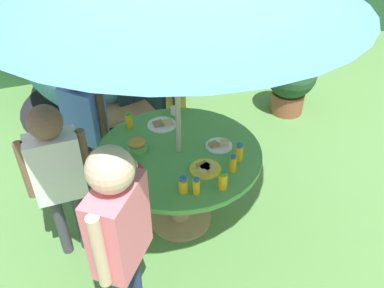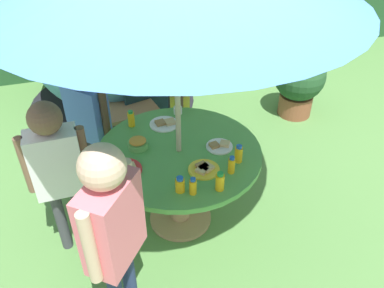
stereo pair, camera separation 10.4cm
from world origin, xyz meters
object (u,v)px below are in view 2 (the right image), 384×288
(wooden_chair, at_px, (122,93))
(juice_bottle_near_right, at_px, (232,165))
(plate_mid_left, at_px, (164,124))
(juice_bottle_far_left, at_px, (220,182))
(plate_far_right, at_px, (219,146))
(juice_bottle_center_back, at_px, (131,119))
(dome_tent, at_px, (106,44))
(plate_back_edge, at_px, (204,169))
(child_in_blue_shirt, at_px, (87,112))
(potted_plant, at_px, (299,81))
(juice_bottle_near_left, at_px, (180,185))
(child_in_pink_shirt, at_px, (112,223))
(cup_near, at_px, (178,110))
(garden_table, at_px, (179,167))
(juice_bottle_front_edge, at_px, (239,154))
(child_in_white_shirt, at_px, (56,163))
(snack_bowl, at_px, (138,143))
(child_in_yellow_shirt, at_px, (180,87))
(plate_mid_right, at_px, (123,169))
(juice_bottle_center_front, at_px, (193,186))

(wooden_chair, bearing_deg, juice_bottle_near_right, -82.95)
(juice_bottle_near_right, bearing_deg, plate_mid_left, 112.63)
(plate_mid_left, bearing_deg, juice_bottle_far_left, -79.17)
(plate_far_right, distance_m, juice_bottle_center_back, 0.71)
(dome_tent, bearing_deg, plate_back_edge, -97.14)
(child_in_blue_shirt, xyz_separation_m, plate_back_edge, (0.66, -0.84, -0.06))
(potted_plant, relative_size, juice_bottle_near_left, 6.80)
(dome_tent, distance_m, child_in_pink_shirt, 2.75)
(plate_mid_left, xyz_separation_m, plate_far_right, (0.30, -0.39, 0.00))
(cup_near, bearing_deg, garden_table, -104.57)
(juice_bottle_far_left, bearing_deg, plate_mid_left, 100.83)
(juice_bottle_front_edge, bearing_deg, juice_bottle_center_back, 133.55)
(wooden_chair, height_order, plate_mid_left, wooden_chair)
(wooden_chair, height_order, juice_bottle_far_left, wooden_chair)
(child_in_white_shirt, xyz_separation_m, plate_back_edge, (0.90, -0.24, -0.08))
(garden_table, xyz_separation_m, juice_bottle_far_left, (0.13, -0.45, 0.21))
(juice_bottle_near_left, bearing_deg, snack_bowl, 107.50)
(dome_tent, height_order, juice_bottle_near_left, dome_tent)
(child_in_yellow_shirt, bearing_deg, plate_mid_right, -19.14)
(potted_plant, height_order, juice_bottle_far_left, juice_bottle_far_left)
(child_in_pink_shirt, relative_size, cup_near, 19.76)
(plate_mid_right, height_order, cup_near, cup_near)
(dome_tent, xyz_separation_m, cup_near, (0.37, -1.57, 0.01))
(garden_table, height_order, child_in_white_shirt, child_in_white_shirt)
(plate_mid_left, bearing_deg, child_in_pink_shirt, -116.68)
(plate_back_edge, relative_size, plate_mid_right, 0.84)
(wooden_chair, height_order, plate_mid_right, wooden_chair)
(garden_table, height_order, juice_bottle_near_right, juice_bottle_near_right)
(child_in_yellow_shirt, relative_size, child_in_blue_shirt, 0.98)
(child_in_white_shirt, relative_size, juice_bottle_near_left, 11.20)
(garden_table, xyz_separation_m, child_in_yellow_shirt, (0.23, 0.79, 0.20))
(child_in_yellow_shirt, height_order, juice_bottle_far_left, child_in_yellow_shirt)
(child_in_yellow_shirt, bearing_deg, juice_bottle_near_left, 0.61)
(juice_bottle_near_right, distance_m, cup_near, 0.81)
(dome_tent, bearing_deg, juice_bottle_far_left, -97.01)
(garden_table, distance_m, child_in_yellow_shirt, 0.85)
(potted_plant, distance_m, child_in_blue_shirt, 2.30)
(juice_bottle_center_front, bearing_deg, garden_table, 85.58)
(cup_near, bearing_deg, snack_bowl, -137.46)
(wooden_chair, relative_size, juice_bottle_front_edge, 7.60)
(plate_far_right, distance_m, juice_bottle_near_right, 0.28)
(snack_bowl, relative_size, juice_bottle_center_back, 1.08)
(dome_tent, bearing_deg, potted_plant, -40.77)
(juice_bottle_near_left, bearing_deg, plate_back_edge, 35.52)
(wooden_chair, bearing_deg, garden_table, -90.00)
(plate_back_edge, bearing_deg, child_in_pink_shirt, -145.45)
(snack_bowl, bearing_deg, child_in_pink_shirt, -108.80)
(plate_back_edge, xyz_separation_m, juice_bottle_far_left, (0.04, -0.20, 0.05))
(child_in_white_shirt, height_order, juice_bottle_center_front, child_in_white_shirt)
(snack_bowl, height_order, juice_bottle_near_left, juice_bottle_near_left)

